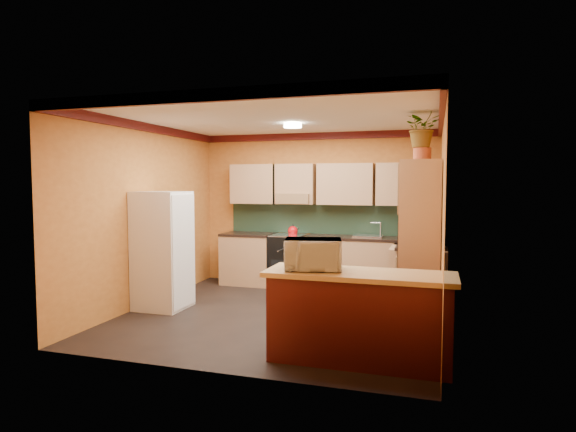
{
  "coord_description": "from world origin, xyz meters",
  "views": [
    {
      "loc": [
        2.02,
        -6.21,
        1.83
      ],
      "look_at": [
        -0.03,
        0.45,
        1.34
      ],
      "focal_mm": 30.0,
      "sensor_mm": 36.0,
      "label": 1
    }
  ],
  "objects_px": {
    "pantry": "(420,245)",
    "breakfast_bar": "(359,320)",
    "fridge": "(163,250)",
    "microwave": "(313,254)",
    "base_cabinets_back": "(323,263)",
    "stove": "(288,261)"
  },
  "relations": [
    {
      "from": "base_cabinets_back",
      "to": "stove",
      "type": "bearing_deg",
      "value": -180.0
    },
    {
      "from": "pantry",
      "to": "breakfast_bar",
      "type": "distance_m",
      "value": 1.65
    },
    {
      "from": "pantry",
      "to": "breakfast_bar",
      "type": "bearing_deg",
      "value": -110.98
    },
    {
      "from": "stove",
      "to": "pantry",
      "type": "distance_m",
      "value": 2.97
    },
    {
      "from": "fridge",
      "to": "microwave",
      "type": "relative_size",
      "value": 2.95
    },
    {
      "from": "breakfast_bar",
      "to": "microwave",
      "type": "xyz_separation_m",
      "value": [
        -0.48,
        0.0,
        0.65
      ]
    },
    {
      "from": "fridge",
      "to": "microwave",
      "type": "xyz_separation_m",
      "value": [
        2.57,
        -1.29,
        0.24
      ]
    },
    {
      "from": "base_cabinets_back",
      "to": "stove",
      "type": "height_order",
      "value": "stove"
    },
    {
      "from": "breakfast_bar",
      "to": "pantry",
      "type": "bearing_deg",
      "value": 69.02
    },
    {
      "from": "base_cabinets_back",
      "to": "breakfast_bar",
      "type": "bearing_deg",
      "value": -70.9
    },
    {
      "from": "base_cabinets_back",
      "to": "pantry",
      "type": "xyz_separation_m",
      "value": [
        1.66,
        -1.8,
        0.61
      ]
    },
    {
      "from": "breakfast_bar",
      "to": "stove",
      "type": "bearing_deg",
      "value": 118.37
    },
    {
      "from": "base_cabinets_back",
      "to": "microwave",
      "type": "height_order",
      "value": "microwave"
    },
    {
      "from": "stove",
      "to": "microwave",
      "type": "height_order",
      "value": "microwave"
    },
    {
      "from": "base_cabinets_back",
      "to": "fridge",
      "type": "bearing_deg",
      "value": -135.02
    },
    {
      "from": "base_cabinets_back",
      "to": "fridge",
      "type": "height_order",
      "value": "fridge"
    },
    {
      "from": "fridge",
      "to": "pantry",
      "type": "height_order",
      "value": "pantry"
    },
    {
      "from": "stove",
      "to": "fridge",
      "type": "distance_m",
      "value": 2.37
    },
    {
      "from": "base_cabinets_back",
      "to": "microwave",
      "type": "xyz_separation_m",
      "value": [
        0.63,
        -3.22,
        0.65
      ]
    },
    {
      "from": "stove",
      "to": "microwave",
      "type": "xyz_separation_m",
      "value": [
        1.26,
        -3.22,
        0.63
      ]
    },
    {
      "from": "fridge",
      "to": "microwave",
      "type": "bearing_deg",
      "value": -26.62
    },
    {
      "from": "base_cabinets_back",
      "to": "microwave",
      "type": "distance_m",
      "value": 3.35
    }
  ]
}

